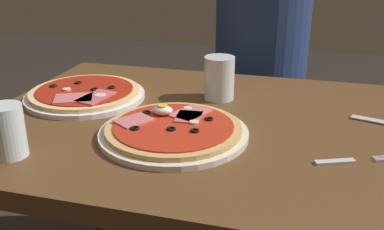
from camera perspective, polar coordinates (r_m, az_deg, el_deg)
name	(u,v)px	position (r m, az deg, el deg)	size (l,w,h in m)	color
dining_table	(213,176)	(1.04, 2.79, -7.93)	(1.05, 0.75, 0.77)	brown
pizza_foreground	(174,130)	(0.90, -2.43, -1.99)	(0.31, 0.31, 0.05)	silver
pizza_across_left	(85,94)	(1.14, -13.77, 2.67)	(0.30, 0.30, 0.03)	white
water_glass_near	(8,135)	(0.88, -22.91, -2.38)	(0.07, 0.07, 0.10)	silver
water_glass_far	(219,81)	(1.10, 3.57, 4.48)	(0.08, 0.08, 0.11)	silver
fork	(350,161)	(0.85, 19.91, -5.65)	(0.15, 0.07, 0.00)	silver
diner_person	(257,110)	(1.63, 8.55, 0.59)	(0.32, 0.32, 1.18)	black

